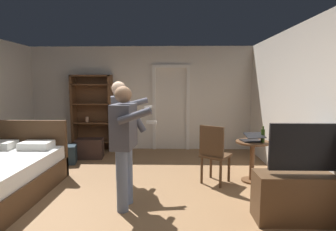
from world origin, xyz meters
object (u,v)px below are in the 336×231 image
(laptop, at_px, (252,139))
(suitcase_dark, at_px, (63,154))
(side_table, at_px, (252,155))
(suitcase_small, at_px, (90,148))
(wooden_chair, at_px, (214,152))
(person_striped_shirt, at_px, (120,125))
(person_blue_shirt, at_px, (125,138))
(bottle_on_table, at_px, (263,135))
(tv_flatscreen, at_px, (307,193))
(bookshelf, at_px, (93,110))

(laptop, bearing_deg, suitcase_dark, 164.80)
(side_table, distance_m, laptop, 0.29)
(laptop, height_order, suitcase_small, laptop)
(wooden_chair, height_order, person_striped_shirt, person_striped_shirt)
(person_striped_shirt, distance_m, suitcase_dark, 1.98)
(person_blue_shirt, bearing_deg, side_table, 27.11)
(bottle_on_table, height_order, suitcase_small, bottle_on_table)
(tv_flatscreen, distance_m, bottle_on_table, 1.34)
(bookshelf, relative_size, person_blue_shirt, 1.14)
(side_table, distance_m, suitcase_dark, 3.79)
(tv_flatscreen, xyz_separation_m, laptop, (-0.31, 1.29, 0.40))
(wooden_chair, distance_m, suitcase_dark, 3.20)
(bookshelf, distance_m, laptop, 3.97)
(person_blue_shirt, bearing_deg, bookshelf, 113.94)
(side_table, xyz_separation_m, suitcase_small, (-3.22, 1.36, -0.24))
(tv_flatscreen, height_order, person_blue_shirt, person_blue_shirt)
(tv_flatscreen, xyz_separation_m, suitcase_small, (-3.51, 2.69, -0.14))
(bookshelf, xyz_separation_m, tv_flatscreen, (3.64, -3.43, -0.65))
(side_table, xyz_separation_m, laptop, (-0.02, -0.04, 0.29))
(bottle_on_table, xyz_separation_m, wooden_chair, (-0.81, -0.05, -0.27))
(tv_flatscreen, xyz_separation_m, wooden_chair, (-0.95, 1.20, 0.19))
(side_table, relative_size, wooden_chair, 0.71)
(suitcase_dark, bearing_deg, bottle_on_table, -28.41)
(wooden_chair, bearing_deg, bottle_on_table, 3.69)
(bookshelf, xyz_separation_m, suitcase_small, (0.14, -0.74, -0.79))
(wooden_chair, xyz_separation_m, suitcase_dark, (-2.99, 1.08, -0.36))
(bookshelf, bearing_deg, person_blue_shirt, -66.06)
(tv_flatscreen, distance_m, side_table, 1.37)
(bookshelf, bearing_deg, side_table, -31.97)
(wooden_chair, height_order, suitcase_dark, wooden_chair)
(suitcase_dark, bearing_deg, bookshelf, 62.01)
(tv_flatscreen, distance_m, person_striped_shirt, 2.85)
(person_striped_shirt, xyz_separation_m, suitcase_dark, (-1.44, 1.08, -0.80))
(bookshelf, relative_size, person_striped_shirt, 1.10)
(wooden_chair, xyz_separation_m, person_striped_shirt, (-1.55, -0.01, 0.45))
(bottle_on_table, bearing_deg, person_blue_shirt, -156.24)
(person_blue_shirt, bearing_deg, laptop, 26.37)
(tv_flatscreen, relative_size, wooden_chair, 1.25)
(side_table, xyz_separation_m, suitcase_dark, (-3.66, 0.95, -0.28))
(side_table, bearing_deg, laptop, -116.97)
(bottle_on_table, bearing_deg, wooden_chair, -176.31)
(bottle_on_table, relative_size, person_blue_shirt, 0.17)
(suitcase_small, bearing_deg, suitcase_dark, -142.71)
(tv_flatscreen, height_order, side_table, tv_flatscreen)
(suitcase_dark, bearing_deg, side_table, -27.80)
(tv_flatscreen, xyz_separation_m, suitcase_dark, (-3.94, 2.28, -0.17))
(tv_flatscreen, height_order, wooden_chair, tv_flatscreen)
(tv_flatscreen, distance_m, suitcase_small, 4.42)
(bottle_on_table, distance_m, wooden_chair, 0.86)
(side_table, distance_m, bottle_on_table, 0.39)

